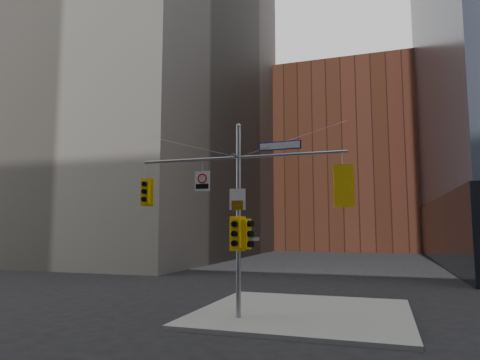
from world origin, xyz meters
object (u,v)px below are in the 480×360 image
Objects in this scene: street_sign_blade at (280,146)px; regulatory_sign_arm at (202,180)px; traffic_light_east_arm at (343,186)px; signal_assembly at (238,199)px; traffic_light_pole_side at (247,234)px; traffic_light_pole_front at (236,234)px; traffic_light_west_arm at (146,192)px.

regulatory_sign_arm is (-3.05, -0.02, -1.18)m from street_sign_blade.
traffic_light_east_arm is at bearing -4.05° from regulatory_sign_arm.
street_sign_blade is at bearing -14.26° from traffic_light_east_arm.
signal_assembly reaches higher than traffic_light_pole_side.
traffic_light_east_arm is 1.15× the size of traffic_light_pole_front.
signal_assembly is 4.98× the size of street_sign_blade.
signal_assembly is at bearing -176.31° from street_sign_blade.
signal_assembly reaches higher than street_sign_blade.
signal_assembly is 6.98× the size of traffic_light_west_arm.
signal_assembly reaches higher than traffic_light_east_arm.
traffic_light_pole_front is at bearing -10.17° from traffic_light_east_arm.
traffic_light_west_arm is at bearing -176.52° from street_sign_blade.
traffic_light_pole_front is at bearing -166.78° from street_sign_blade.
traffic_light_pole_front is 3.57m from street_sign_blade.
traffic_light_west_arm is at bearing 179.82° from signal_assembly.
traffic_light_east_arm is (7.73, -0.01, 0.00)m from traffic_light_west_arm.
traffic_light_pole_front is at bearing 143.59° from traffic_light_pole_side.
street_sign_blade reaches higher than traffic_light_west_arm.
street_sign_blade reaches higher than traffic_light_pole_front.
traffic_light_west_arm is 5.74m from street_sign_blade.
traffic_light_west_arm is 0.91× the size of traffic_light_pole_front.
traffic_light_pole_front is (-0.00, -0.27, -1.26)m from signal_assembly.
signal_assembly is 2.50m from street_sign_blade.
traffic_light_west_arm is at bearing -14.28° from traffic_light_east_arm.
traffic_light_west_arm is at bearing 175.02° from traffic_light_pole_front.
signal_assembly is at bearing -10.18° from traffic_light_west_arm.
street_sign_blade is at bearing 8.72° from traffic_light_pole_front.
street_sign_blade is 2.10× the size of regulatory_sign_arm.
traffic_light_pole_side is at bearing -0.85° from signal_assembly.
traffic_light_pole_side is at bearing -10.23° from traffic_light_west_arm.
regulatory_sign_arm is at bearing -10.76° from traffic_light_west_arm.
street_sign_blade is at bearing -10.10° from traffic_light_west_arm.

